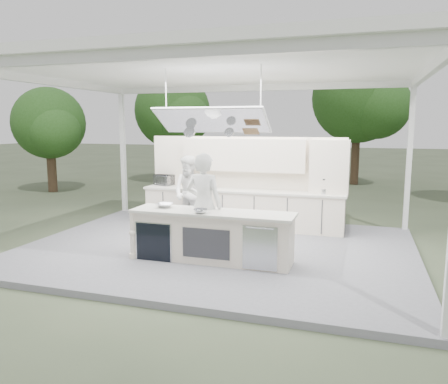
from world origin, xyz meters
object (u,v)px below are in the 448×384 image
(back_counter, at_px, (242,208))
(sous_chef, at_px, (190,193))
(demo_island, at_px, (211,236))
(head_chef, at_px, (204,205))

(back_counter, bearing_deg, sous_chef, -152.02)
(demo_island, relative_size, head_chef, 1.53)
(demo_island, relative_size, back_counter, 0.61)
(back_counter, relative_size, head_chef, 2.51)
(demo_island, relative_size, sous_chef, 1.71)
(demo_island, height_order, sous_chef, sous_chef)
(back_counter, relative_size, sous_chef, 2.80)
(head_chef, bearing_deg, sous_chef, -56.46)
(head_chef, xyz_separation_m, sous_chef, (-1.10, 2.00, -0.11))
(head_chef, height_order, sous_chef, head_chef)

